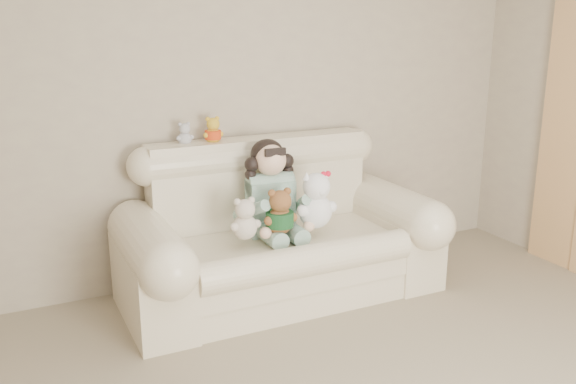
{
  "coord_description": "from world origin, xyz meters",
  "views": [
    {
      "loc": [
        -1.6,
        -1.54,
        1.8
      ],
      "look_at": [
        0.06,
        1.9,
        0.75
      ],
      "focal_mm": 38.75,
      "sensor_mm": 36.0,
      "label": 1
    }
  ],
  "objects_px": {
    "sofa": "(281,223)",
    "seated_child": "(270,187)",
    "brown_teddy": "(280,207)",
    "white_cat": "(316,194)",
    "cream_teddy": "(245,215)"
  },
  "relations": [
    {
      "from": "sofa",
      "to": "white_cat",
      "type": "xyz_separation_m",
      "value": [
        0.18,
        -0.14,
        0.21
      ]
    },
    {
      "from": "brown_teddy",
      "to": "cream_teddy",
      "type": "xyz_separation_m",
      "value": [
        -0.23,
        0.01,
        -0.02
      ]
    },
    {
      "from": "sofa",
      "to": "seated_child",
      "type": "distance_m",
      "value": 0.25
    },
    {
      "from": "seated_child",
      "to": "cream_teddy",
      "type": "relative_size",
      "value": 2.08
    },
    {
      "from": "brown_teddy",
      "to": "cream_teddy",
      "type": "relative_size",
      "value": 1.13
    },
    {
      "from": "seated_child",
      "to": "cream_teddy",
      "type": "height_order",
      "value": "seated_child"
    },
    {
      "from": "sofa",
      "to": "brown_teddy",
      "type": "distance_m",
      "value": 0.24
    },
    {
      "from": "seated_child",
      "to": "white_cat",
      "type": "height_order",
      "value": "seated_child"
    },
    {
      "from": "cream_teddy",
      "to": "seated_child",
      "type": "bearing_deg",
      "value": 60.28
    },
    {
      "from": "white_cat",
      "to": "cream_teddy",
      "type": "height_order",
      "value": "white_cat"
    },
    {
      "from": "white_cat",
      "to": "cream_teddy",
      "type": "distance_m",
      "value": 0.5
    },
    {
      "from": "seated_child",
      "to": "white_cat",
      "type": "bearing_deg",
      "value": -39.19
    },
    {
      "from": "sofa",
      "to": "white_cat",
      "type": "height_order",
      "value": "sofa"
    },
    {
      "from": "sofa",
      "to": "seated_child",
      "type": "bearing_deg",
      "value": 117.84
    },
    {
      "from": "sofa",
      "to": "cream_teddy",
      "type": "height_order",
      "value": "sofa"
    }
  ]
}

